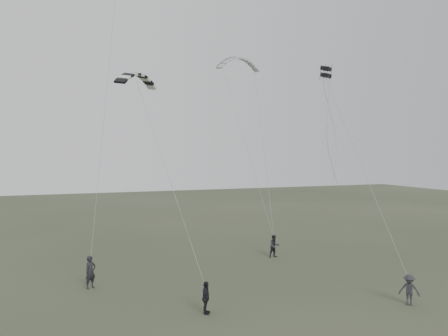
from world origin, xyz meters
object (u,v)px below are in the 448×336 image
object	(u,v)px
flyer_right	(274,246)
flyer_center	(206,298)
kite_box	(326,72)
flyer_left	(90,272)
kite_pale_large	(239,58)
flyer_far	(409,290)
kite_striped	(137,74)

from	to	relation	value
flyer_right	flyer_center	distance (m)	12.94
flyer_right	kite_box	size ratio (longest dim) A/B	2.54
flyer_center	flyer_left	bearing A→B (deg)	67.80
kite_pale_large	flyer_far	bearing A→B (deg)	-87.59
flyer_center	kite_pale_large	bearing A→B (deg)	1.11
flyer_far	kite_pale_large	world-z (taller)	kite_pale_large
flyer_left	flyer_far	bearing A→B (deg)	-62.72
flyer_right	kite_pale_large	distance (m)	16.93
flyer_far	kite_box	distance (m)	14.32
flyer_left	kite_box	xyz separation A→B (m)	(14.86, -2.47, 12.50)
flyer_far	kite_box	bearing A→B (deg)	145.45
flyer_right	kite_pale_large	world-z (taller)	kite_pale_large
flyer_right	kite_striped	xyz separation A→B (m)	(-11.22, -3.72, 12.01)
flyer_left	flyer_center	bearing A→B (deg)	-84.04
flyer_center	kite_box	size ratio (longest dim) A/B	2.41
flyer_far	kite_pale_large	bearing A→B (deg)	144.82
flyer_center	flyer_far	bearing A→B (deg)	-74.87
flyer_center	kite_pale_large	distance (m)	23.75
flyer_center	kite_box	distance (m)	16.43
kite_pale_large	flyer_center	bearing A→B (deg)	-122.65
flyer_left	kite_striped	bearing A→B (deg)	-46.77
flyer_left	kite_pale_large	size ratio (longest dim) A/B	0.48
flyer_center	kite_pale_large	xyz separation A→B (m)	(8.32, 15.64, 15.81)
flyer_left	flyer_center	distance (m)	8.28
flyer_left	flyer_far	xyz separation A→B (m)	(15.76, -9.10, -0.15)
flyer_left	kite_pale_large	xyz separation A→B (m)	(13.50, 9.18, 15.66)
flyer_far	flyer_right	bearing A→B (deg)	146.21
flyer_center	flyer_right	bearing A→B (deg)	-13.62
flyer_right	kite_box	xyz separation A→B (m)	(0.91, -5.51, 12.61)
flyer_right	flyer_far	size ratio (longest dim) A/B	1.06
flyer_left	kite_striped	distance (m)	12.24
flyer_center	kite_box	xyz separation A→B (m)	(9.69, 3.99, 12.65)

